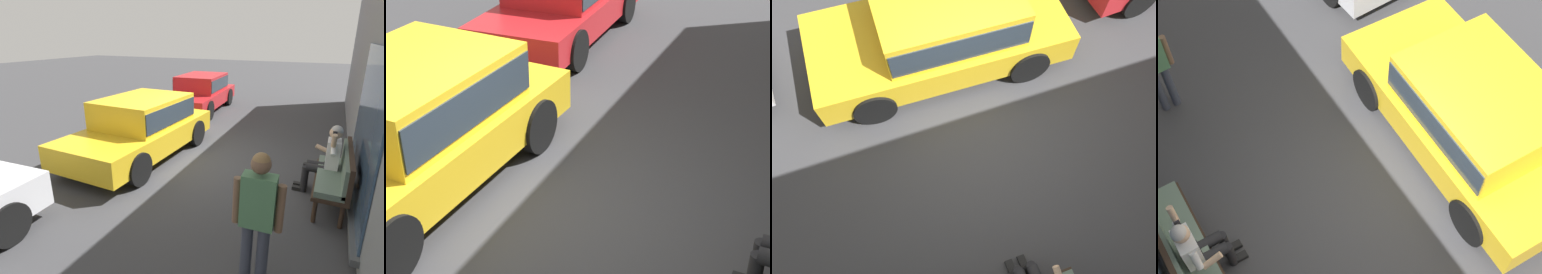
{
  "view_description": "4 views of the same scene",
  "coord_description": "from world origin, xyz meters",
  "views": [
    {
      "loc": [
        6.0,
        2.6,
        2.84
      ],
      "look_at": [
        0.71,
        0.11,
        0.85
      ],
      "focal_mm": 28.0,
      "sensor_mm": 36.0,
      "label": 1
    },
    {
      "loc": [
        4.54,
        2.6,
        3.8
      ],
      "look_at": [
        0.39,
        0.65,
        1.19
      ],
      "focal_mm": 55.0,
      "sensor_mm": 36.0,
      "label": 2
    },
    {
      "loc": [
        1.27,
        2.6,
        5.41
      ],
      "look_at": [
        0.55,
        0.61,
        1.0
      ],
      "focal_mm": 35.0,
      "sensor_mm": 36.0,
      "label": 3
    },
    {
      "loc": [
        -3.07,
        2.6,
        7.48
      ],
      "look_at": [
        0.48,
        0.4,
        1.22
      ],
      "focal_mm": 55.0,
      "sensor_mm": 36.0,
      "label": 4
    }
  ],
  "objects": [
    {
      "name": "ground_plane",
      "position": [
        0.0,
        0.0,
        0.0
      ],
      "size": [
        60.0,
        60.0,
        0.0
      ],
      "primitive_type": "plane",
      "color": "#38383A"
    },
    {
      "name": "parked_car_mid",
      "position": [
        0.18,
        -1.48,
        0.79
      ],
      "size": [
        4.24,
        2.05,
        1.44
      ],
      "color": "gold",
      "rests_on": "ground_plane"
    }
  ]
}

